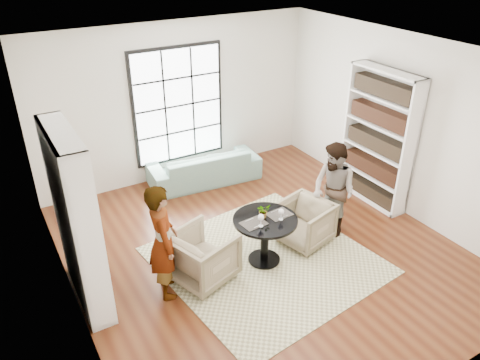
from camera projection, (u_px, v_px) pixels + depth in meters
ground at (261, 249)px, 7.27m from camera, size 6.00×6.00×0.00m
room_shell at (244, 163)px, 7.09m from camera, size 6.00×6.01×6.00m
rug at (265, 260)px, 7.02m from camera, size 3.19×3.19×0.01m
pedestal_table at (265, 231)px, 6.76m from camera, size 0.93×0.93×0.75m
sofa at (204, 167)px, 9.09m from camera, size 2.20×1.03×0.62m
armchair_left at (203, 256)px, 6.50m from camera, size 1.04×1.02×0.75m
armchair_right at (304, 223)px, 7.29m from camera, size 0.93×0.92×0.70m
person_left at (163, 242)px, 6.05m from camera, size 0.51×0.67×1.65m
person_right at (334, 190)px, 7.33m from camera, size 0.66×0.81×1.55m
placemat_left at (254, 223)px, 6.56m from camera, size 0.36×0.29×0.01m
placemat_right at (279, 214)px, 6.77m from camera, size 0.36×0.29×0.01m
cutlery_left at (254, 223)px, 6.55m from camera, size 0.16×0.23×0.01m
cutlery_right at (279, 214)px, 6.76m from camera, size 0.16×0.23×0.01m
wine_glass_left at (261, 218)px, 6.44m from camera, size 0.09×0.09×0.20m
wine_glass_right at (281, 212)px, 6.59m from camera, size 0.08×0.08×0.18m
flower_centerpiece at (263, 211)px, 6.66m from camera, size 0.21×0.19×0.21m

